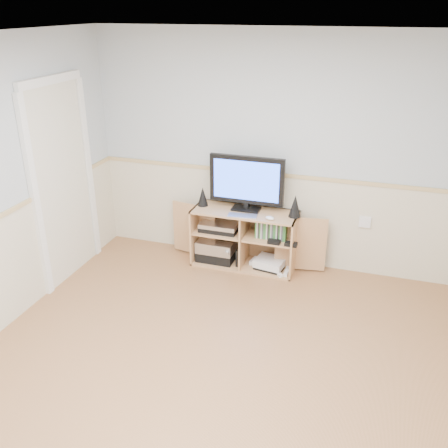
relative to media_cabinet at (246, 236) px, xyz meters
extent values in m
cube|color=#A9714B|center=(0.24, -2.06, -0.34)|extent=(4.00, 4.50, 0.02)
cube|color=white|center=(0.24, -2.06, 2.18)|extent=(4.00, 4.50, 0.02)
cube|color=#B1BBC1|center=(0.24, 0.20, 0.92)|extent=(4.00, 0.02, 2.50)
cube|color=beige|center=(0.24, 0.18, 0.17)|extent=(4.00, 0.01, 1.00)
cube|color=tan|center=(0.24, 0.18, 0.69)|extent=(4.00, 0.02, 0.04)
cube|color=beige|center=(-1.74, -0.76, 0.67)|extent=(0.03, 0.82, 2.00)
cube|color=tan|center=(0.00, -0.05, -0.32)|extent=(1.13, 0.43, 0.02)
cube|color=tan|center=(0.00, -0.05, 0.31)|extent=(1.13, 0.43, 0.02)
cube|color=tan|center=(-0.56, -0.05, -0.01)|extent=(0.02, 0.43, 0.65)
cube|color=tan|center=(0.56, -0.05, -0.01)|extent=(0.02, 0.43, 0.65)
cube|color=tan|center=(0.00, 0.15, -0.01)|extent=(1.13, 0.02, 0.65)
cube|color=tan|center=(0.00, -0.05, -0.01)|extent=(0.02, 0.41, 0.61)
cube|color=tan|center=(-0.28, -0.05, 0.05)|extent=(0.54, 0.39, 0.02)
cube|color=tan|center=(0.28, -0.05, 0.05)|extent=(0.54, 0.39, 0.02)
cube|color=tan|center=(-0.61, 0.00, -0.01)|extent=(0.54, 0.11, 0.61)
cube|color=tan|center=(0.61, 0.00, -0.01)|extent=(0.54, 0.11, 0.61)
cube|color=black|center=(0.00, 0.00, 0.33)|extent=(0.30, 0.18, 0.02)
cube|color=black|center=(0.00, 0.00, 0.37)|extent=(0.05, 0.04, 0.06)
cube|color=black|center=(0.00, 0.00, 0.66)|extent=(0.81, 0.05, 0.52)
cube|color=blue|center=(0.00, -0.03, 0.66)|extent=(0.71, 0.01, 0.42)
cone|color=black|center=(-0.49, -0.03, 0.42)|extent=(0.11, 0.11, 0.21)
cone|color=black|center=(0.53, -0.03, 0.44)|extent=(0.13, 0.13, 0.24)
cube|color=silver|center=(0.01, -0.19, 0.32)|extent=(0.32, 0.16, 0.01)
ellipsoid|color=white|center=(0.31, -0.19, 0.34)|extent=(0.11, 0.09, 0.04)
cube|color=black|center=(-0.32, -0.05, -0.26)|extent=(0.41, 0.31, 0.11)
cube|color=silver|center=(-0.32, -0.05, -0.14)|extent=(0.41, 0.31, 0.13)
cube|color=black|center=(-0.28, -0.05, 0.08)|extent=(0.41, 0.29, 0.05)
cube|color=silver|center=(-0.28, -0.05, 0.13)|extent=(0.41, 0.29, 0.05)
cube|color=black|center=(-0.04, -0.10, -0.21)|extent=(0.04, 0.14, 0.20)
cube|color=white|center=(0.18, -0.02, -0.29)|extent=(0.23, 0.19, 0.05)
cube|color=black|center=(0.30, -0.07, -0.30)|extent=(0.34, 0.29, 0.03)
cube|color=white|center=(0.30, -0.07, -0.24)|extent=(0.35, 0.31, 0.08)
cube|color=white|center=(0.50, -0.15, -0.30)|extent=(0.04, 0.14, 0.03)
cube|color=white|center=(0.48, 0.01, -0.30)|extent=(0.09, 0.15, 0.03)
cube|color=#3F8C3F|center=(0.30, -0.07, 0.15)|extent=(0.33, 0.13, 0.19)
cube|color=white|center=(1.24, 0.17, 0.27)|extent=(0.12, 0.03, 0.12)
camera|label=1|loc=(1.31, -4.83, 2.37)|focal=40.00mm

